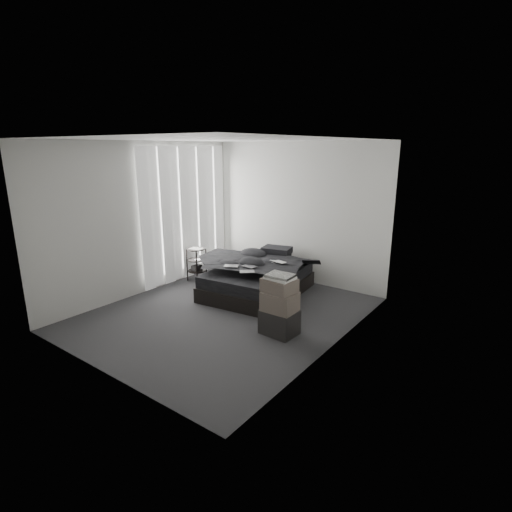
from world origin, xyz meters
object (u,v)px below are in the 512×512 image
Objects in this scene: bed at (258,286)px; side_stand at (197,265)px; box_lower at (279,322)px; laptop at (276,258)px.

side_stand is at bearing 178.26° from bed.
box_lower reaches higher than bed.
laptop is at bearing 7.50° from bed.
side_stand is (-1.70, -0.21, -0.36)m from laptop.
bed is 2.95× the size of side_stand.
side_stand is at bearing 158.96° from box_lower.
laptop is 1.53m from box_lower.
laptop is 1.75m from side_stand.
bed is 1.38m from side_stand.
box_lower is (0.84, -1.18, -0.50)m from laptop.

